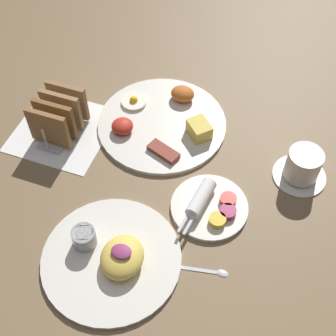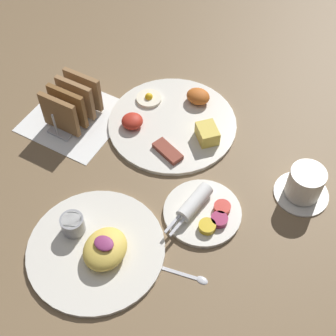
% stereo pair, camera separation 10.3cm
% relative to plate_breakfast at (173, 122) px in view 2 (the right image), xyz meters
% --- Properties ---
extents(ground_plane, '(3.00, 3.00, 0.00)m').
position_rel_plate_breakfast_xyz_m(ground_plane, '(0.01, -0.18, -0.01)').
color(ground_plane, brown).
extents(napkin_flat, '(0.22, 0.22, 0.00)m').
position_rel_plate_breakfast_xyz_m(napkin_flat, '(-0.22, -0.10, -0.01)').
color(napkin_flat, white).
rests_on(napkin_flat, ground_plane).
extents(plate_breakfast, '(0.31, 0.31, 0.05)m').
position_rel_plate_breakfast_xyz_m(plate_breakfast, '(0.00, 0.00, 0.00)').
color(plate_breakfast, silver).
rests_on(plate_breakfast, ground_plane).
extents(plate_condiments, '(0.17, 0.18, 0.04)m').
position_rel_plate_breakfast_xyz_m(plate_condiments, '(0.18, -0.20, 0.00)').
color(plate_condiments, silver).
rests_on(plate_condiments, ground_plane).
extents(plate_foreground, '(0.28, 0.28, 0.06)m').
position_rel_plate_breakfast_xyz_m(plate_foreground, '(0.03, -0.38, 0.00)').
color(plate_foreground, silver).
rests_on(plate_foreground, ground_plane).
extents(toast_rack, '(0.10, 0.15, 0.10)m').
position_rel_plate_breakfast_xyz_m(toast_rack, '(-0.22, -0.10, 0.04)').
color(toast_rack, '#B7B7BC').
rests_on(toast_rack, ground_plane).
extents(coffee_cup, '(0.12, 0.12, 0.08)m').
position_rel_plate_breakfast_xyz_m(coffee_cup, '(0.34, -0.04, 0.03)').
color(coffee_cup, silver).
rests_on(coffee_cup, ground_plane).
extents(teaspoon, '(0.13, 0.03, 0.01)m').
position_rel_plate_breakfast_xyz_m(teaspoon, '(0.21, -0.34, -0.01)').
color(teaspoon, silver).
rests_on(teaspoon, ground_plane).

